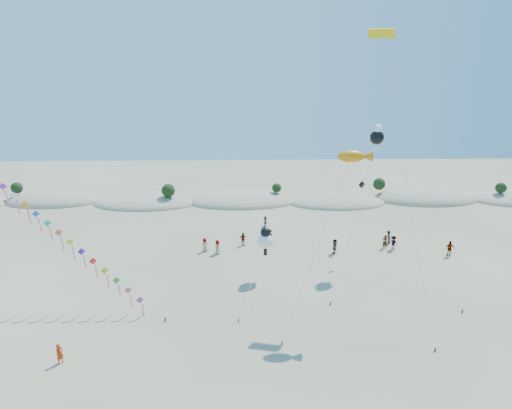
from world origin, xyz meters
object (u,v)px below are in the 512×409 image
object	(u,v)px
kite_train	(4,188)
parafoil_kite	(383,38)
fish_kite	(355,157)
flyer_foreground	(60,354)

from	to	relation	value
kite_train	parafoil_kite	size ratio (longest dim) A/B	1.17
fish_kite	flyer_foreground	xyz separation A→B (m)	(-23.56, -7.63, -13.56)
fish_kite	parafoil_kite	world-z (taller)	parafoil_kite
parafoil_kite	flyer_foreground	distance (m)	38.45
fish_kite	parafoil_kite	size ratio (longest dim) A/B	0.60
kite_train	parafoil_kite	bearing A→B (deg)	4.43
fish_kite	parafoil_kite	xyz separation A→B (m)	(3.51, 6.47, 9.82)
kite_train	fish_kite	xyz separation A→B (m)	(31.98, -3.73, 3.55)
kite_train	fish_kite	distance (m)	32.39
kite_train	flyer_foreground	xyz separation A→B (m)	(8.42, -11.36, -10.01)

